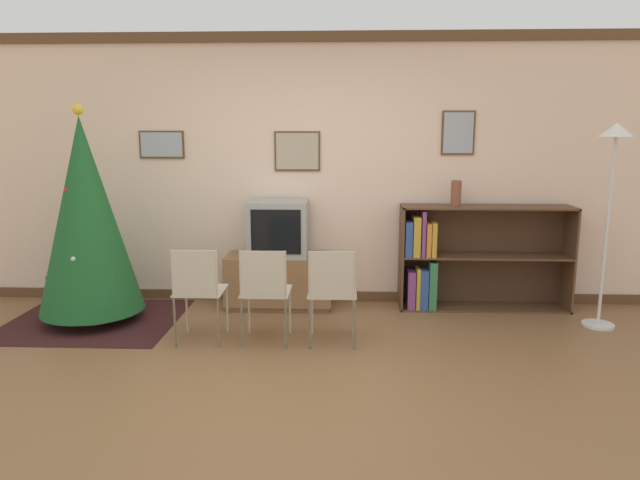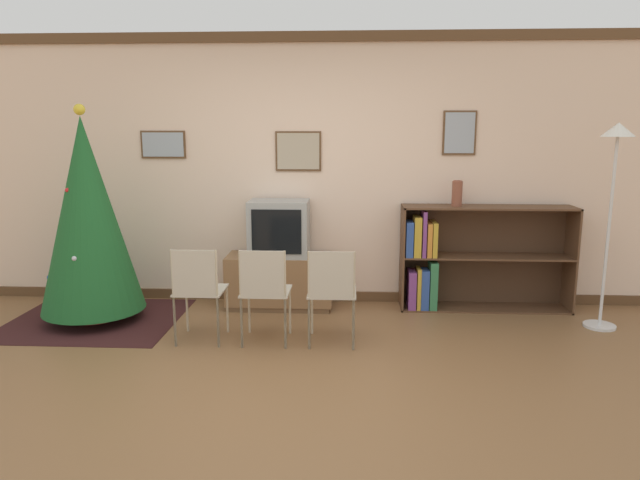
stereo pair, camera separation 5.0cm
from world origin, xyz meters
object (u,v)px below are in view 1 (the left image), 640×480
(folding_chair_right, at_px, (332,290))
(vase, at_px, (456,193))
(tv_console, at_px, (279,281))
(folding_chair_left, at_px, (198,289))
(folding_chair_center, at_px, (265,290))
(christmas_tree, at_px, (86,216))
(standing_lamp, at_px, (613,172))
(television, at_px, (278,228))
(bookshelf, at_px, (457,259))

(folding_chair_right, relative_size, vase, 3.27)
(tv_console, bearing_deg, folding_chair_left, -118.37)
(tv_console, distance_m, folding_chair_center, 1.05)
(christmas_tree, xyz_separation_m, folding_chair_left, (1.14, -0.53, -0.52))
(vase, bearing_deg, standing_lamp, -22.19)
(folding_chair_left, bearing_deg, vase, 25.24)
(standing_lamp, bearing_deg, tv_console, 171.32)
(folding_chair_center, xyz_separation_m, standing_lamp, (2.97, 0.57, 0.93))
(television, height_order, folding_chair_right, television)
(television, distance_m, bookshelf, 1.80)
(standing_lamp, bearing_deg, folding_chair_center, -169.10)
(folding_chair_left, relative_size, standing_lamp, 0.45)
(tv_console, height_order, folding_chair_center, folding_chair_center)
(bookshelf, relative_size, standing_lamp, 0.91)
(bookshelf, bearing_deg, folding_chair_right, -138.36)
(christmas_tree, distance_m, folding_chair_left, 1.36)
(folding_chair_left, height_order, bookshelf, bookshelf)
(bookshelf, height_order, standing_lamp, standing_lamp)
(folding_chair_center, height_order, folding_chair_right, same)
(tv_console, distance_m, folding_chair_right, 1.18)
(christmas_tree, xyz_separation_m, bookshelf, (3.47, 0.56, -0.49))
(christmas_tree, distance_m, vase, 3.48)
(folding_chair_left, height_order, folding_chair_center, same)
(bookshelf, bearing_deg, vase, -169.73)
(christmas_tree, bearing_deg, tv_console, 16.47)
(christmas_tree, relative_size, standing_lamp, 1.09)
(television, distance_m, standing_lamp, 3.07)
(tv_console, height_order, folding_chair_right, folding_chair_right)
(christmas_tree, xyz_separation_m, tv_console, (1.69, 0.50, -0.72))
(folding_chair_right, bearing_deg, standing_lamp, 13.31)
(vase, bearing_deg, television, -178.20)
(christmas_tree, relative_size, tv_console, 1.88)
(christmas_tree, distance_m, folding_chair_center, 1.85)
(folding_chair_center, bearing_deg, bookshelf, 31.45)
(christmas_tree, height_order, standing_lamp, christmas_tree)
(folding_chair_left, bearing_deg, bookshelf, 24.99)
(christmas_tree, height_order, folding_chair_center, christmas_tree)
(vase, bearing_deg, bookshelf, 10.27)
(folding_chair_right, height_order, bookshelf, bookshelf)
(tv_console, relative_size, folding_chair_left, 1.28)
(bookshelf, bearing_deg, christmas_tree, -170.83)
(television, xyz_separation_m, folding_chair_right, (0.55, -1.02, -0.34))
(bookshelf, xyz_separation_m, standing_lamp, (1.20, -0.51, 0.90))
(christmas_tree, xyz_separation_m, folding_chair_center, (1.69, -0.53, -0.52))
(christmas_tree, xyz_separation_m, folding_chair_right, (2.25, -0.53, -0.52))
(folding_chair_right, bearing_deg, vase, 42.44)
(folding_chair_left, relative_size, folding_chair_center, 1.00)
(folding_chair_right, distance_m, standing_lamp, 2.65)
(vase, bearing_deg, christmas_tree, -170.84)
(folding_chair_center, bearing_deg, vase, 31.89)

